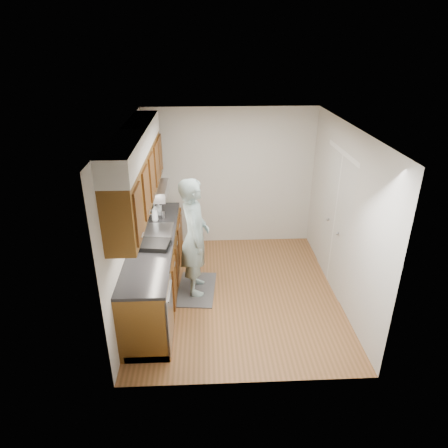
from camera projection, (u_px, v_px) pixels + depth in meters
name	position (u px, v px, depth m)	size (l,w,h in m)	color
floor	(236.00, 293.00, 6.09)	(3.50, 3.50, 0.00)	brown
ceiling	(239.00, 128.00, 5.03)	(3.50, 3.50, 0.00)	white
wall_left	(129.00, 220.00, 5.50)	(0.02, 3.50, 2.50)	beige
wall_right	(343.00, 216.00, 5.63)	(0.02, 3.50, 2.50)	beige
wall_back	(230.00, 178.00, 7.14)	(3.00, 0.02, 2.50)	beige
counter	(155.00, 267.00, 5.83)	(0.64, 2.80, 1.30)	brown
upper_cabinets	(137.00, 170.00, 5.25)	(0.47, 2.80, 1.21)	brown
closet_door	(334.00, 222.00, 5.99)	(0.02, 1.22, 2.05)	silver
floor_mat	(196.00, 289.00, 6.17)	(0.55, 0.94, 0.02)	#5B5B5D
person	(194.00, 230.00, 5.73)	(0.72, 0.48, 2.03)	#89A5A6
soap_bottle_a	(155.00, 213.00, 6.17)	(0.10, 0.10, 0.27)	white
soap_bottle_b	(159.00, 208.00, 6.41)	(0.09, 0.10, 0.21)	white
soap_bottle_c	(155.00, 211.00, 6.39)	(0.12, 0.12, 0.16)	white
steel_can	(163.00, 215.00, 6.29)	(0.06, 0.06, 0.11)	#A5A5AA
dish_rack	(154.00, 245.00, 5.44)	(0.41, 0.34, 0.06)	black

